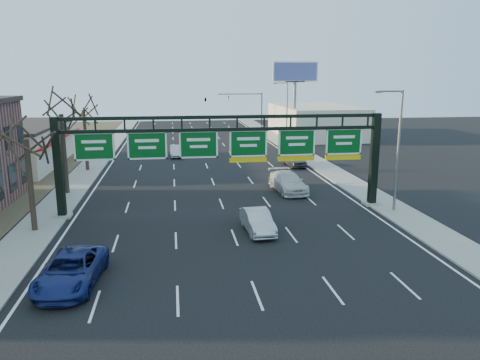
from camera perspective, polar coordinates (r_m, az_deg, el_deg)
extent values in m
plane|color=black|center=(27.87, -0.13, -8.39)|extent=(160.00, 160.00, 0.00)
cube|color=gray|center=(47.71, -19.06, -0.06)|extent=(3.00, 120.00, 0.12)
cube|color=gray|center=(49.63, 11.34, 0.87)|extent=(3.00, 120.00, 0.12)
cube|color=white|center=(46.98, -3.55, 0.36)|extent=(21.60, 120.00, 0.01)
cube|color=black|center=(35.29, -21.24, 1.34)|extent=(0.55, 0.55, 7.20)
cube|color=gray|center=(36.09, -20.80, -4.12)|extent=(1.20, 1.20, 0.20)
cube|color=black|center=(37.63, 16.03, 2.37)|extent=(0.55, 0.55, 7.20)
cube|color=gray|center=(38.38, 15.71, -2.78)|extent=(1.20, 1.20, 0.20)
cube|color=black|center=(34.08, -2.04, 7.68)|extent=(23.40, 0.25, 0.25)
cube|color=black|center=(34.17, -2.03, 6.18)|extent=(23.40, 0.25, 0.25)
cube|color=#054815|center=(34.55, -17.35, 3.92)|extent=(2.80, 0.10, 2.00)
cube|color=#054815|center=(34.16, -11.25, 4.16)|extent=(2.80, 0.10, 2.00)
cube|color=#054815|center=(34.16, -5.08, 4.36)|extent=(2.80, 0.10, 2.00)
cube|color=#054815|center=(34.54, 1.01, 4.50)|extent=(2.80, 0.10, 2.00)
cube|color=yellow|center=(34.74, 1.01, 2.51)|extent=(2.80, 0.10, 0.40)
cube|color=#054815|center=(35.31, 6.92, 4.59)|extent=(2.80, 0.10, 2.00)
cube|color=yellow|center=(35.50, 6.87, 2.64)|extent=(2.80, 0.10, 0.40)
cube|color=#054815|center=(36.43, 12.52, 4.63)|extent=(2.80, 0.10, 2.00)
cube|color=yellow|center=(36.62, 12.43, 2.74)|extent=(2.80, 0.10, 0.40)
cube|color=beige|center=(58.12, -26.05, 3.67)|extent=(10.00, 18.00, 4.40)
cube|color=#332B26|center=(57.85, -26.28, 5.97)|extent=(10.40, 18.40, 0.30)
cube|color=maroon|center=(56.66, -21.20, 4.72)|extent=(1.20, 18.00, 0.40)
cube|color=beige|center=(79.71, 9.18, 7.13)|extent=(12.00, 20.00, 5.00)
cylinder|color=black|center=(32.81, -24.19, -0.51)|extent=(0.36, 0.36, 6.08)
cylinder|color=black|center=(42.27, -20.62, 3.06)|extent=(0.36, 0.36, 6.84)
cylinder|color=black|center=(52.00, -18.32, 4.68)|extent=(0.36, 0.36, 6.46)
cylinder|color=slate|center=(36.07, 18.72, 3.41)|extent=(0.20, 0.20, 9.00)
cylinder|color=slate|center=(35.28, 17.90, 10.46)|extent=(1.80, 0.12, 0.12)
cube|color=slate|center=(34.90, 16.55, 10.45)|extent=(0.50, 0.22, 0.15)
cylinder|color=slate|center=(67.94, 5.73, 8.08)|extent=(0.20, 0.20, 9.00)
cylinder|color=slate|center=(67.52, 5.06, 11.80)|extent=(1.80, 0.12, 0.12)
cube|color=slate|center=(67.33, 4.29, 11.77)|extent=(0.50, 0.22, 0.15)
cylinder|color=slate|center=(73.37, 6.63, 8.30)|extent=(0.50, 0.50, 9.00)
cube|color=slate|center=(73.17, 6.72, 11.82)|extent=(3.00, 0.30, 0.20)
cube|color=white|center=(73.17, 6.75, 12.99)|extent=(7.00, 0.30, 3.00)
cube|color=#5158A2|center=(72.97, 6.79, 12.99)|extent=(6.60, 0.05, 2.60)
cylinder|color=black|center=(82.47, 2.66, 8.15)|extent=(0.18, 0.18, 7.00)
cylinder|color=black|center=(81.65, 0.02, 10.44)|extent=(7.60, 0.14, 0.14)
imported|color=black|center=(81.42, -1.39, 9.87)|extent=(0.20, 0.20, 1.00)
imported|color=black|center=(81.05, -4.24, 9.82)|extent=(0.54, 0.54, 1.62)
imported|color=navy|center=(24.49, -19.88, -10.29)|extent=(3.09, 5.83, 1.56)
imported|color=#ABABB0|center=(30.55, 2.15, -5.03)|extent=(1.82, 4.52, 1.46)
imported|color=silver|center=(41.20, 5.86, -0.26)|extent=(2.81, 5.92, 1.67)
imported|color=#3D4042|center=(52.81, 6.63, 2.52)|extent=(2.18, 4.66, 1.54)
imported|color=#B4B4B9|center=(59.12, -7.77, 3.51)|extent=(1.50, 4.24, 1.39)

